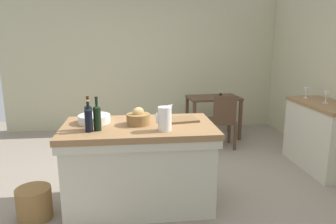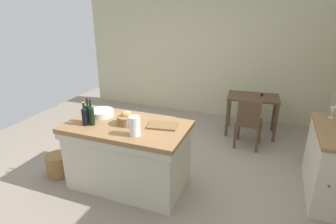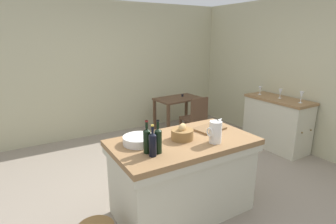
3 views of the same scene
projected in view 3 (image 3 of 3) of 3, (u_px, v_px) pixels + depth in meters
The scene contains 17 objects.
ground_plane at pixel (177, 188), 3.59m from camera, with size 6.76×6.76×0.00m, color gray.
wall_back at pixel (108, 70), 5.39m from camera, with size 5.32×0.12×2.60m, color #B7B28E.
wall_right at pixel (309, 76), 4.51m from camera, with size 0.12×5.20×2.60m, color #B7B28E.
island_table at pixel (183, 174), 3.01m from camera, with size 1.54×0.88×0.88m.
side_cabinet at pixel (276, 123), 4.79m from camera, with size 0.52×1.15×0.91m.
writing_desk at pixel (178, 104), 5.49m from camera, with size 0.94×0.63×0.79m.
wooden_chair at pixel (195, 118), 5.03m from camera, with size 0.42×0.42×0.88m.
pitcher at pixel (215, 132), 2.79m from camera, with size 0.17×0.13×0.27m.
wash_bowl at pixel (139, 140), 2.78m from camera, with size 0.33×0.33×0.08m, color silver.
bread_basket at pixel (182, 134), 2.89m from camera, with size 0.24×0.24×0.18m.
cutting_board at pixel (209, 129), 3.20m from camera, with size 0.35×0.25×0.02m, color brown.
wine_bottle_dark at pixel (158, 140), 2.53m from camera, with size 0.07×0.07×0.33m.
wine_bottle_amber at pixel (147, 140), 2.54m from camera, with size 0.07×0.07×0.32m.
wine_bottle_green at pixel (153, 144), 2.47m from camera, with size 0.07×0.07×0.30m.
wine_glass_far_left at pixel (301, 95), 4.31m from camera, with size 0.07×0.07×0.19m.
wine_glass_left at pixel (280, 92), 4.64m from camera, with size 0.07×0.07×0.16m.
wine_glass_middle at pixel (260, 89), 4.94m from camera, with size 0.07×0.07×0.15m.
Camera 3 is at (-1.73, -2.67, 1.96)m, focal length 28.80 mm.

